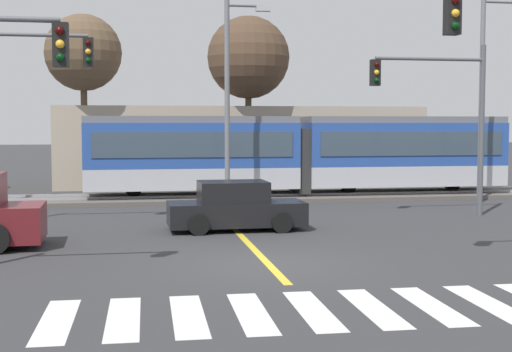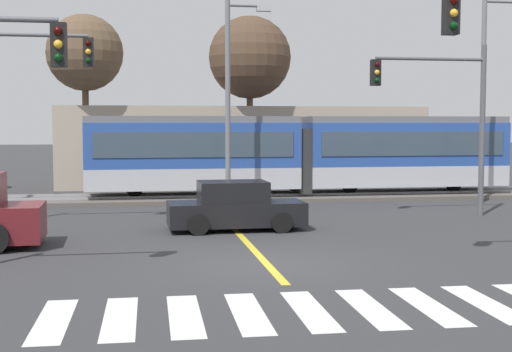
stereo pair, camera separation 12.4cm
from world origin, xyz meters
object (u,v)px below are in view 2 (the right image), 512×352
Objects in this scene: sedan_crossing at (235,208)px; bare_tree_west at (85,54)px; bare_tree_east at (250,58)px; light_rail_tram at (300,152)px; traffic_light_mid_left at (3,92)px; street_lamp_east at (487,87)px; street_lamp_centre at (232,92)px; traffic_light_mid_right at (445,103)px.

sedan_crossing is 16.29m from bare_tree_west.
bare_tree_east is at bearing 0.62° from bare_tree_west.
sedan_crossing is at bearing -114.91° from light_rail_tram.
street_lamp_east is (18.34, 4.36, 0.51)m from traffic_light_mid_left.
bare_tree_east is (-1.41, 5.35, 4.56)m from light_rail_tram.
sedan_crossing is 6.88m from street_lamp_centre.
light_rail_tram is 7.17m from bare_tree_east.
traffic_light_mid_left is 0.74× the size of bare_tree_east.
street_lamp_east reaches higher than traffic_light_mid_right.
street_lamp_centre reaches higher than traffic_light_mid_right.
street_lamp_east reaches higher than sedan_crossing.
street_lamp_centre is (-7.08, 3.68, 0.52)m from traffic_light_mid_right.
bare_tree_east is at bearing 104.77° from light_rail_tram.
street_lamp_centre is (0.65, 5.68, 3.83)m from sedan_crossing.
traffic_light_mid_left is at bearing -97.27° from bare_tree_west.
bare_tree_west is (1.62, 12.67, 2.40)m from traffic_light_mid_left.
bare_tree_east is at bearing 79.23° from sedan_crossing.
sedan_crossing is 0.66× the size of traffic_light_mid_left.
traffic_light_mid_right is at bearing -62.25° from light_rail_tram.
street_lamp_centre is at bearing -179.25° from street_lamp_east.
light_rail_tram is at bearing 42.62° from street_lamp_centre.
traffic_light_mid_right is 0.72× the size of street_lamp_east.
bare_tree_east reaches higher than light_rail_tram.
traffic_light_mid_left is at bearing -166.63° from street_lamp_east.
street_lamp_east is 0.97× the size of bare_tree_east.
traffic_light_mid_left is 16.23m from bare_tree_east.
street_lamp_east is at bearing 0.75° from street_lamp_centre.
bare_tree_east is (2.05, 8.54, 2.08)m from street_lamp_centre.
street_lamp_centre is at bearing 28.67° from traffic_light_mid_left.
light_rail_tram is at bearing 33.53° from traffic_light_mid_left.
street_lamp_east reaches higher than light_rail_tram.
bare_tree_east reaches higher than street_lamp_east.
traffic_light_mid_left is 0.76× the size of street_lamp_east.
traffic_light_mid_right is at bearing 14.47° from sedan_crossing.
sedan_crossing is 0.49× the size of bare_tree_west.
street_lamp_centre is at bearing 152.53° from traffic_light_mid_right.
traffic_light_mid_right is at bearing -27.47° from street_lamp_centre.
street_lamp_centre is 10.64m from bare_tree_west.
light_rail_tram reaches higher than sedan_crossing.
street_lamp_east reaches higher than street_lamp_centre.
traffic_light_mid_left is (-7.06, 1.46, 3.59)m from sedan_crossing.
bare_tree_west is (-6.10, 8.45, 2.17)m from street_lamp_centre.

